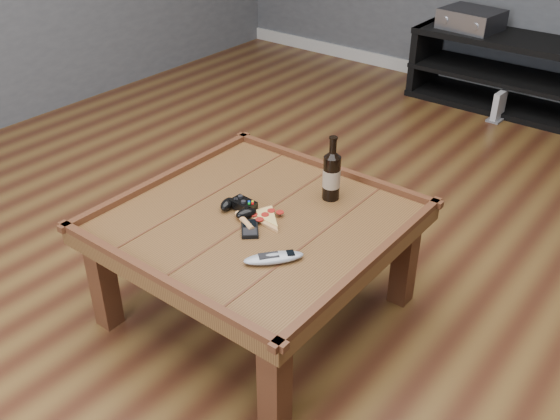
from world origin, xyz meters
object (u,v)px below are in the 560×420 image
Objects in this scene: remote_control at (274,258)px; game_console at (499,107)px; pizza_slice at (262,217)px; av_receiver at (471,19)px; coffee_table at (257,231)px; beer_bottle at (332,174)px; smartphone at (250,229)px; media_console at (514,75)px; game_controller at (239,207)px.

remote_control reaches higher than game_console.
pizza_slice is 0.63× the size of av_receiver.
av_receiver is at bearing 97.57° from coffee_table.
pizza_slice is 1.33× the size of remote_control.
beer_bottle is 2.51m from av_receiver.
pizza_slice reaches higher than smartphone.
beer_bottle is 0.32m from pizza_slice.
media_console is 7.04× the size of game_console.
smartphone is at bearing -64.90° from coffee_table.
coffee_table is 2.48× the size of av_receiver.
remote_control is at bearing -68.90° from smartphone.
beer_bottle reaches higher than game_controller.
coffee_table is at bearing -90.00° from media_console.
game_console is (0.38, -0.24, -0.48)m from av_receiver.
remote_control is at bearing -18.12° from pizza_slice.
beer_bottle is 0.48m from remote_control.
coffee_table is at bearing 11.21° from game_controller.
coffee_table is at bearing -75.59° from av_receiver.
pizza_slice is 2.53m from game_console.
game_console is at bearing -86.86° from media_console.
av_receiver is at bearing 101.54° from beer_bottle.
pizza_slice is 0.27m from remote_control.
media_console is 0.49m from av_receiver.
coffee_table is 0.74× the size of media_console.
coffee_table is 3.92× the size of pizza_slice.
media_console is 3.37× the size of av_receiver.
game_console is (0.01, -0.24, -0.16)m from media_console.
media_console is 2.94m from remote_control.
pizza_slice is at bearing 8.14° from coffee_table.
media_console reaches higher than remote_control.
media_console reaches higher than pizza_slice.
media_console is at bearing 134.49° from remote_control.
beer_bottle reaches higher than pizza_slice.
av_receiver is 2.09× the size of game_console.
remote_control is 0.99× the size of game_console.
media_console is at bearing 94.93° from game_console.
coffee_table reaches higher than game_console.
game_controller is 2.55m from game_console.
remote_control is (0.20, -0.18, 0.01)m from pizza_slice.
beer_bottle is at bearing 140.72° from remote_control.
remote_control is (0.18, -0.09, 0.01)m from smartphone.
game_controller is 2.77m from av_receiver.
pizza_slice is at bearing -111.37° from beer_bottle.
media_console is 0.29m from game_console.
remote_control is (0.30, -0.17, -0.01)m from game_controller.
pizza_slice is at bearing 177.88° from remote_control.
game_controller reaches higher than remote_control.
smartphone is (0.04, -2.83, 0.21)m from media_console.
pizza_slice is 2.13× the size of smartphone.
smartphone is 2.86m from av_receiver.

